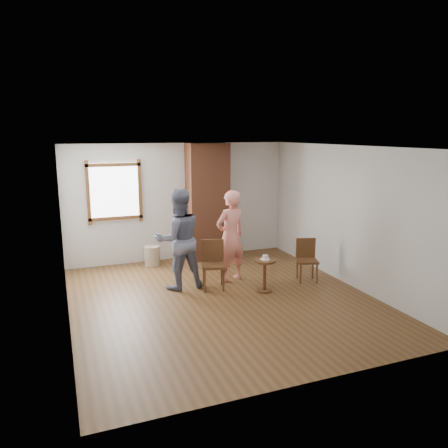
# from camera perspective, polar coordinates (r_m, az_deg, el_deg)

# --- Properties ---
(ground) EXTENTS (5.50, 5.50, 0.00)m
(ground) POSITION_cam_1_polar(r_m,az_deg,el_deg) (7.64, -0.18, -9.82)
(ground) COLOR brown
(ground) RESTS_ON ground
(room_shell) EXTENTS (5.04, 5.52, 2.62)m
(room_shell) POSITION_cam_1_polar(r_m,az_deg,el_deg) (7.72, -2.20, 4.29)
(room_shell) COLOR silver
(room_shell) RESTS_ON ground
(brick_chimney) EXTENTS (0.90, 0.50, 2.60)m
(brick_chimney) POSITION_cam_1_polar(r_m,az_deg,el_deg) (9.78, -2.15, 2.89)
(brick_chimney) COLOR #965335
(brick_chimney) RESTS_ON ground
(stoneware_crock) EXTENTS (0.36, 0.36, 0.43)m
(stoneware_crock) POSITION_cam_1_polar(r_m,az_deg,el_deg) (9.58, -9.36, -4.11)
(stoneware_crock) COLOR tan
(stoneware_crock) RESTS_ON ground
(dark_pot) EXTENTS (0.16, 0.16, 0.16)m
(dark_pot) POSITION_cam_1_polar(r_m,az_deg,el_deg) (9.62, -9.31, -4.88)
(dark_pot) COLOR black
(dark_pot) RESTS_ON ground
(dining_chair_left) EXTENTS (0.51, 0.51, 0.89)m
(dining_chair_left) POSITION_cam_1_polar(r_m,az_deg,el_deg) (8.06, -1.45, -4.91)
(dining_chair_left) COLOR brown
(dining_chair_left) RESTS_ON ground
(dining_chair_right) EXTENTS (0.48, 0.48, 0.82)m
(dining_chair_right) POSITION_cam_1_polar(r_m,az_deg,el_deg) (8.61, 10.73, -4.30)
(dining_chair_right) COLOR brown
(dining_chair_right) RESTS_ON ground
(side_table) EXTENTS (0.40, 0.40, 0.60)m
(side_table) POSITION_cam_1_polar(r_m,az_deg,el_deg) (7.92, 5.33, -6.00)
(side_table) COLOR brown
(side_table) RESTS_ON ground
(cake_plate) EXTENTS (0.18, 0.18, 0.01)m
(cake_plate) POSITION_cam_1_polar(r_m,az_deg,el_deg) (7.86, 5.36, -4.61)
(cake_plate) COLOR white
(cake_plate) RESTS_ON side_table
(cake_slice) EXTENTS (0.08, 0.07, 0.06)m
(cake_slice) POSITION_cam_1_polar(r_m,az_deg,el_deg) (7.85, 5.43, -4.36)
(cake_slice) COLOR white
(cake_slice) RESTS_ON cake_plate
(man) EXTENTS (0.95, 0.77, 1.85)m
(man) POSITION_cam_1_polar(r_m,az_deg,el_deg) (7.97, -5.97, -2.01)
(man) COLOR #121834
(man) RESTS_ON ground
(person_pink) EXTENTS (0.74, 0.59, 1.77)m
(person_pink) POSITION_cam_1_polar(r_m,az_deg,el_deg) (8.34, 0.85, -1.60)
(person_pink) COLOR #F68A7B
(person_pink) RESTS_ON ground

